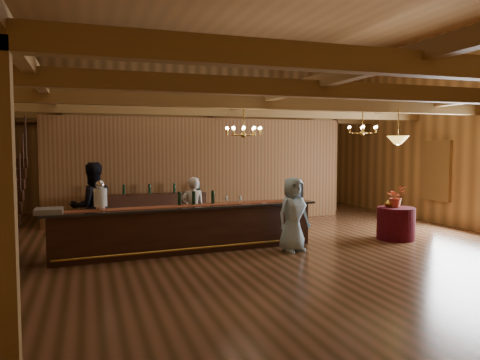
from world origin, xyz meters
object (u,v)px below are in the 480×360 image
object	(u,v)px
raffle_drum	(294,193)
backbar_shelf	(150,210)
chandelier_left	(244,131)
staff_second	(92,207)
guest	(293,214)
pendant_lamp	(398,140)
floor_plant	(297,197)
tasting_bar	(188,228)
round_table	(396,223)
bartender	(193,211)
chandelier_right	(362,129)
beverage_dispenser	(100,196)

from	to	relation	value
raffle_drum	backbar_shelf	distance (m)	4.54
raffle_drum	chandelier_left	xyz separation A→B (m)	(-1.29, -0.14, 1.43)
staff_second	guest	xyz separation A→B (m)	(4.08, -1.36, -0.16)
raffle_drum	pendant_lamp	distance (m)	2.83
pendant_lamp	guest	distance (m)	3.35
chandelier_left	floor_plant	xyz separation A→B (m)	(3.26, 4.12, -1.98)
backbar_shelf	floor_plant	xyz separation A→B (m)	(4.87, 0.56, 0.15)
tasting_bar	round_table	size ratio (longest dim) A/B	6.60
staff_second	guest	world-z (taller)	staff_second
staff_second	raffle_drum	bearing A→B (deg)	157.77
staff_second	floor_plant	world-z (taller)	staff_second
raffle_drum	round_table	xyz separation A→B (m)	(2.50, -0.46, -0.77)
round_table	bartender	distance (m)	4.91
floor_plant	guest	bearing A→B (deg)	-116.18
raffle_drum	round_table	size ratio (longest dim) A/B	0.38
chandelier_left	pendant_lamp	world-z (taller)	same
tasting_bar	staff_second	xyz separation A→B (m)	(-1.93, 0.68, 0.46)
round_table	chandelier_right	bearing A→B (deg)	105.59
chandelier_right	staff_second	size ratio (longest dim) A/B	0.42
raffle_drum	chandelier_left	size ratio (longest dim) A/B	0.43
round_table	tasting_bar	bearing A→B (deg)	176.98
backbar_shelf	chandelier_left	bearing A→B (deg)	-73.04
backbar_shelf	bartender	xyz separation A→B (m)	(0.62, -2.85, 0.32)
guest	floor_plant	bearing A→B (deg)	49.10
backbar_shelf	guest	bearing A→B (deg)	-67.31
beverage_dispenser	raffle_drum	bearing A→B (deg)	4.06
tasting_bar	round_table	xyz separation A→B (m)	(5.06, -0.27, -0.11)
chandelier_right	pendant_lamp	bearing A→B (deg)	-74.41
chandelier_right	bartender	size ratio (longest dim) A/B	0.52
round_table	pendant_lamp	world-z (taller)	pendant_lamp
raffle_drum	round_table	distance (m)	2.65
beverage_dispenser	chandelier_left	bearing A→B (deg)	3.07
pendant_lamp	staff_second	distance (m)	7.20
chandelier_right	guest	xyz separation A→B (m)	(-2.62, -1.48, -1.89)
round_table	staff_second	bearing A→B (deg)	172.30
bartender	chandelier_left	bearing A→B (deg)	145.67
chandelier_left	bartender	bearing A→B (deg)	144.40
bartender	raffle_drum	bearing A→B (deg)	167.30
bartender	guest	world-z (taller)	guest
guest	pendant_lamp	bearing A→B (deg)	-6.59
tasting_bar	bartender	world-z (taller)	bartender
beverage_dispenser	pendant_lamp	xyz separation A→B (m)	(6.84, -0.15, 1.13)
floor_plant	staff_second	bearing A→B (deg)	-151.63
beverage_dispenser	raffle_drum	distance (m)	4.35
round_table	pendant_lamp	xyz separation A→B (m)	(0.00, 0.00, 2.01)
beverage_dispenser	floor_plant	xyz separation A→B (m)	(6.31, 4.28, -0.66)
tasting_bar	raffle_drum	xyz separation A→B (m)	(2.56, 0.19, 0.66)
beverage_dispenser	staff_second	distance (m)	0.87
tasting_bar	bartender	bearing A→B (deg)	64.77
backbar_shelf	chandelier_right	xyz separation A→B (m)	(5.10, -2.81, 2.23)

